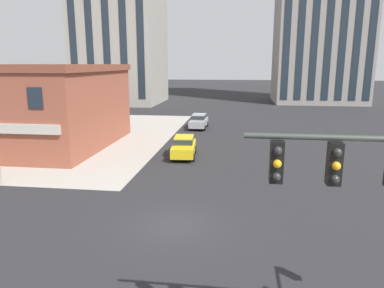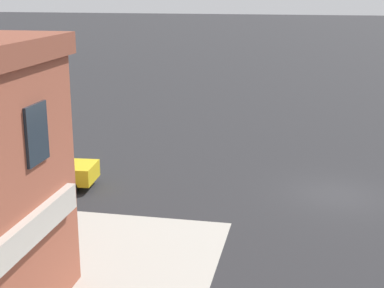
% 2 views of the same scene
% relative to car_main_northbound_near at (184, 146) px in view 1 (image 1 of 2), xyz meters
% --- Properties ---
extents(ground_plane, '(320.00, 320.00, 0.00)m').
position_rel_car_main_northbound_near_xyz_m(ground_plane, '(1.47, -12.68, -0.92)').
color(ground_plane, '#262628').
extents(sidewalk_far_corner, '(32.00, 32.00, 0.02)m').
position_rel_car_main_northbound_near_xyz_m(sidewalk_far_corner, '(-18.53, 7.32, -0.92)').
color(sidewalk_far_corner, '#A8A399').
rests_on(sidewalk_far_corner, ground).
extents(car_main_northbound_near, '(2.13, 4.52, 1.68)m').
position_rel_car_main_northbound_near_xyz_m(car_main_northbound_near, '(0.00, 0.00, 0.00)').
color(car_main_northbound_near, gold).
rests_on(car_main_northbound_near, ground).
extents(car_main_southbound_near, '(1.96, 4.44, 1.68)m').
position_rel_car_main_northbound_near_xyz_m(car_main_southbound_near, '(-0.31, 13.42, 0.00)').
color(car_main_southbound_near, '#99999E').
rests_on(car_main_southbound_near, ground).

